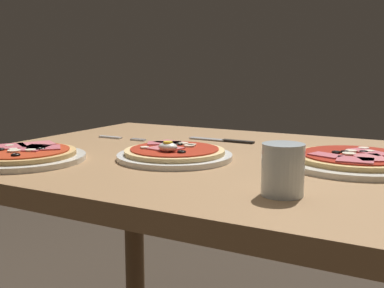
{
  "coord_description": "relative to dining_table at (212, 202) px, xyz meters",
  "views": [
    {
      "loc": [
        0.49,
        -0.99,
        0.94
      ],
      "look_at": [
        -0.03,
        -0.04,
        0.76
      ],
      "focal_mm": 44.57,
      "sensor_mm": 36.0,
      "label": 1
    }
  ],
  "objects": [
    {
      "name": "pizza_across_right",
      "position": [
        -0.34,
        -0.26,
        0.13
      ],
      "size": [
        0.28,
        0.28,
        0.03
      ],
      "color": "silver",
      "rests_on": "dining_table"
    },
    {
      "name": "fork",
      "position": [
        -0.35,
        0.1,
        0.12
      ],
      "size": [
        0.16,
        0.02,
        0.0
      ],
      "color": "silver",
      "rests_on": "dining_table"
    },
    {
      "name": "water_glass_near",
      "position": [
        0.25,
        -0.26,
        0.15
      ],
      "size": [
        0.07,
        0.07,
        0.09
      ],
      "color": "silver",
      "rests_on": "dining_table"
    },
    {
      "name": "pizza_across_left",
      "position": [
        0.32,
        0.03,
        0.13
      ],
      "size": [
        0.3,
        0.3,
        0.03
      ],
      "color": "silver",
      "rests_on": "dining_table"
    },
    {
      "name": "dining_table",
      "position": [
        0.0,
        0.0,
        0.0
      ],
      "size": [
        1.12,
        0.86,
        0.73
      ],
      "color": "#9E754C",
      "rests_on": "ground"
    },
    {
      "name": "pizza_foreground",
      "position": [
        -0.05,
        -0.09,
        0.13
      ],
      "size": [
        0.26,
        0.26,
        0.05
      ],
      "color": "white",
      "rests_on": "dining_table"
    },
    {
      "name": "knife",
      "position": [
        -0.06,
        0.2,
        0.12
      ],
      "size": [
        0.2,
        0.02,
        0.01
      ],
      "color": "silver",
      "rests_on": "dining_table"
    }
  ]
}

